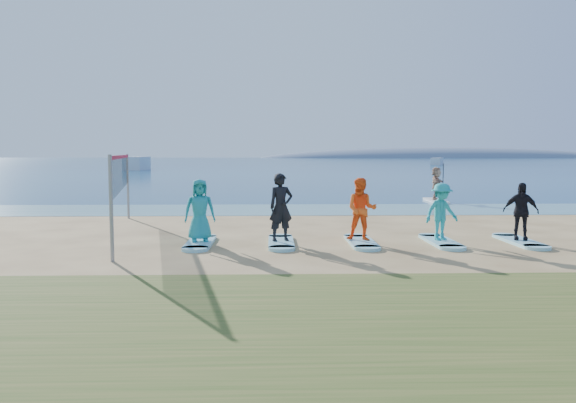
{
  "coord_description": "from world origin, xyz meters",
  "views": [
    {
      "loc": [
        -0.72,
        -14.56,
        2.53
      ],
      "look_at": [
        -0.24,
        2.0,
        1.1
      ],
      "focal_mm": 35.0,
      "sensor_mm": 36.0,
      "label": 1
    }
  ],
  "objects_px": {
    "surfboard_0": "(200,243)",
    "student_4": "(521,211)",
    "student_0": "(200,210)",
    "student_1": "(281,207)",
    "paddleboard": "(436,201)",
    "paddleboarder": "(436,183)",
    "surfboard_2": "(361,242)",
    "student_2": "(362,209)",
    "volleyball_net": "(121,173)",
    "student_3": "(441,212)",
    "surfboard_4": "(520,241)",
    "surfboard_3": "(441,242)",
    "boat_offshore_a": "(137,170)",
    "boat_offshore_b": "(437,165)",
    "surfboard_1": "(281,242)"
  },
  "relations": [
    {
      "from": "surfboard_0",
      "to": "surfboard_3",
      "type": "xyz_separation_m",
      "value": [
        6.76,
        0.0,
        0.0
      ]
    },
    {
      "from": "student_2",
      "to": "paddleboarder",
      "type": "bearing_deg",
      "value": 79.39
    },
    {
      "from": "surfboard_3",
      "to": "student_3",
      "type": "relative_size",
      "value": 1.37
    },
    {
      "from": "volleyball_net",
      "to": "boat_offshore_a",
      "type": "height_order",
      "value": "volleyball_net"
    },
    {
      "from": "surfboard_0",
      "to": "student_1",
      "type": "bearing_deg",
      "value": 0.0
    },
    {
      "from": "boat_offshore_b",
      "to": "paddleboard",
      "type": "bearing_deg",
      "value": -83.11
    },
    {
      "from": "student_4",
      "to": "student_1",
      "type": "bearing_deg",
      "value": -162.51
    },
    {
      "from": "boat_offshore_b",
      "to": "surfboard_0",
      "type": "distance_m",
      "value": 113.27
    },
    {
      "from": "boat_offshore_b",
      "to": "paddleboarder",
      "type": "bearing_deg",
      "value": -83.11
    },
    {
      "from": "surfboard_0",
      "to": "student_4",
      "type": "relative_size",
      "value": 1.36
    },
    {
      "from": "surfboard_3",
      "to": "student_4",
      "type": "relative_size",
      "value": 1.36
    },
    {
      "from": "surfboard_4",
      "to": "surfboard_3",
      "type": "bearing_deg",
      "value": 180.0
    },
    {
      "from": "boat_offshore_a",
      "to": "paddleboarder",
      "type": "bearing_deg",
      "value": -62.32
    },
    {
      "from": "student_1",
      "to": "student_3",
      "type": "relative_size",
      "value": 1.18
    },
    {
      "from": "student_4",
      "to": "surfboard_0",
      "type": "bearing_deg",
      "value": -162.51
    },
    {
      "from": "student_2",
      "to": "student_3",
      "type": "xyz_separation_m",
      "value": [
        2.25,
        0.0,
        -0.08
      ]
    },
    {
      "from": "boat_offshore_b",
      "to": "surfboard_1",
      "type": "relative_size",
      "value": 2.88
    },
    {
      "from": "student_1",
      "to": "student_2",
      "type": "xyz_separation_m",
      "value": [
        2.25,
        0.0,
        -0.07
      ]
    },
    {
      "from": "student_3",
      "to": "surfboard_4",
      "type": "xyz_separation_m",
      "value": [
        2.25,
        0.0,
        -0.85
      ]
    },
    {
      "from": "student_2",
      "to": "student_3",
      "type": "distance_m",
      "value": 2.25
    },
    {
      "from": "boat_offshore_b",
      "to": "surfboard_2",
      "type": "distance_m",
      "value": 111.83
    },
    {
      "from": "student_0",
      "to": "student_1",
      "type": "height_order",
      "value": "student_1"
    },
    {
      "from": "paddleboard",
      "to": "surfboard_4",
      "type": "bearing_deg",
      "value": -93.85
    },
    {
      "from": "boat_offshore_b",
      "to": "student_2",
      "type": "relative_size",
      "value": 3.6
    },
    {
      "from": "volleyball_net",
      "to": "student_1",
      "type": "bearing_deg",
      "value": -21.7
    },
    {
      "from": "paddleboarder",
      "to": "surfboard_0",
      "type": "xyz_separation_m",
      "value": [
        -10.53,
        -13.29,
        -0.92
      ]
    },
    {
      "from": "student_1",
      "to": "boat_offshore_a",
      "type": "bearing_deg",
      "value": 86.1
    },
    {
      "from": "surfboard_0",
      "to": "surfboard_1",
      "type": "xyz_separation_m",
      "value": [
        2.25,
        0.0,
        0.0
      ]
    },
    {
      "from": "boat_offshore_a",
      "to": "surfboard_1",
      "type": "bearing_deg",
      "value": -72.86
    },
    {
      "from": "surfboard_4",
      "to": "volleyball_net",
      "type": "bearing_deg",
      "value": 170.5
    },
    {
      "from": "student_0",
      "to": "surfboard_4",
      "type": "relative_size",
      "value": 0.79
    },
    {
      "from": "surfboard_0",
      "to": "student_4",
      "type": "height_order",
      "value": "student_4"
    },
    {
      "from": "boat_offshore_b",
      "to": "surfboard_0",
      "type": "relative_size",
      "value": 2.88
    },
    {
      "from": "surfboard_3",
      "to": "surfboard_4",
      "type": "height_order",
      "value": "same"
    },
    {
      "from": "student_0",
      "to": "surfboard_3",
      "type": "distance_m",
      "value": 6.82
    },
    {
      "from": "surfboard_2",
      "to": "student_4",
      "type": "height_order",
      "value": "student_4"
    },
    {
      "from": "volleyball_net",
      "to": "student_0",
      "type": "distance_m",
      "value": 3.43
    },
    {
      "from": "boat_offshore_b",
      "to": "surfboard_3",
      "type": "height_order",
      "value": "boat_offshore_b"
    },
    {
      "from": "paddleboarder",
      "to": "surfboard_1",
      "type": "distance_m",
      "value": 15.68
    },
    {
      "from": "boat_offshore_a",
      "to": "boat_offshore_b",
      "type": "xyz_separation_m",
      "value": [
        56.68,
        36.34,
        0.0
      ]
    },
    {
      "from": "paddleboard",
      "to": "surfboard_4",
      "type": "relative_size",
      "value": 1.36
    },
    {
      "from": "student_1",
      "to": "paddleboard",
      "type": "bearing_deg",
      "value": 37.76
    },
    {
      "from": "surfboard_2",
      "to": "boat_offshore_b",
      "type": "bearing_deg",
      "value": 72.46
    },
    {
      "from": "paddleboard",
      "to": "surfboard_2",
      "type": "relative_size",
      "value": 1.36
    },
    {
      "from": "boat_offshore_b",
      "to": "boat_offshore_a",
      "type": "bearing_deg",
      "value": -123.93
    },
    {
      "from": "paddleboarder",
      "to": "surfboard_3",
      "type": "relative_size",
      "value": 0.77
    },
    {
      "from": "volleyball_net",
      "to": "surfboard_0",
      "type": "height_order",
      "value": "volleyball_net"
    },
    {
      "from": "surfboard_2",
      "to": "surfboard_4",
      "type": "xyz_separation_m",
      "value": [
        4.51,
        0.0,
        0.0
      ]
    },
    {
      "from": "paddleboard",
      "to": "paddleboarder",
      "type": "relative_size",
      "value": 1.77
    },
    {
      "from": "student_0",
      "to": "surfboard_4",
      "type": "height_order",
      "value": "student_0"
    }
  ]
}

